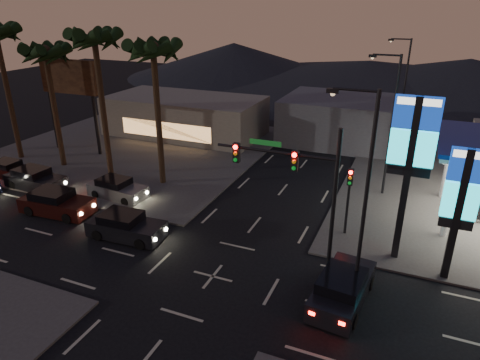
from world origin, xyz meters
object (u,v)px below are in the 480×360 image
at_px(car_lane_a_front, 125,226).
at_px(car_lane_b_mid, 35,179).
at_px(car_lane_a_mid, 56,203).
at_px(car_lane_b_front, 117,189).
at_px(car_lane_b_rear, 9,170).
at_px(suv_station, 342,289).
at_px(pylon_sign_short, 461,196).
at_px(pylon_sign_tall, 412,148).
at_px(traffic_signal_mast, 299,181).

distance_m(car_lane_a_front, car_lane_b_mid, 11.31).
height_order(car_lane_a_mid, car_lane_b_front, car_lane_a_mid).
height_order(car_lane_b_front, car_lane_b_rear, car_lane_b_front).
height_order(car_lane_b_front, suv_station, suv_station).
bearing_deg(pylon_sign_short, pylon_sign_tall, 158.20).
height_order(car_lane_a_mid, suv_station, suv_station).
relative_size(traffic_signal_mast, car_lane_a_mid, 1.58).
height_order(car_lane_a_mid, car_lane_b_mid, car_lane_a_mid).
bearing_deg(car_lane_b_rear, car_lane_b_mid, -12.54).
xyz_separation_m(pylon_sign_tall, car_lane_a_mid, (-21.28, -3.08, -5.64)).
height_order(car_lane_a_front, car_lane_a_mid, car_lane_a_mid).
relative_size(pylon_sign_tall, pylon_sign_short, 1.29).
distance_m(pylon_sign_tall, suv_station, 7.77).
bearing_deg(car_lane_a_front, suv_station, -4.62).
distance_m(car_lane_b_mid, car_lane_b_rear, 3.83).
height_order(car_lane_b_front, car_lane_b_mid, car_lane_b_mid).
bearing_deg(pylon_sign_tall, car_lane_b_mid, -178.84).
relative_size(car_lane_a_front, car_lane_b_mid, 0.99).
bearing_deg(car_lane_b_rear, pylon_sign_tall, -0.59).
distance_m(pylon_sign_tall, car_lane_b_rear, 30.18).
bearing_deg(car_lane_b_rear, car_lane_a_front, -16.11).
bearing_deg(pylon_sign_tall, pylon_sign_short, -21.80).
relative_size(pylon_sign_tall, car_lane_b_mid, 1.84).
distance_m(car_lane_a_mid, suv_station, 19.37).
height_order(car_lane_a_front, car_lane_b_mid, car_lane_b_mid).
distance_m(pylon_sign_short, suv_station, 7.15).
relative_size(pylon_sign_short, suv_station, 1.39).
distance_m(traffic_signal_mast, car_lane_a_mid, 17.14).
xyz_separation_m(pylon_sign_tall, suv_station, (-2.01, -4.95, -5.64)).
bearing_deg(traffic_signal_mast, pylon_sign_short, 19.13).
xyz_separation_m(car_lane_a_front, car_lane_b_rear, (-14.53, 4.20, -0.08)).
bearing_deg(car_lane_b_rear, suv_station, -10.77).
xyz_separation_m(car_lane_a_mid, car_lane_b_mid, (-4.60, 2.56, -0.02)).
relative_size(car_lane_b_rear, suv_station, 0.84).
bearing_deg(pylon_sign_short, car_lane_b_rear, 177.67).
bearing_deg(car_lane_b_front, car_lane_a_front, -47.58).
bearing_deg(suv_station, car_lane_a_mid, 174.47).
distance_m(car_lane_a_front, suv_station, 13.12).
distance_m(car_lane_b_front, car_lane_b_mid, 6.83).
distance_m(traffic_signal_mast, car_lane_b_front, 15.63).
distance_m(pylon_sign_tall, car_lane_b_mid, 26.50).
distance_m(car_lane_a_front, car_lane_b_front, 6.00).
height_order(traffic_signal_mast, car_lane_a_mid, traffic_signal_mast).
bearing_deg(car_lane_b_front, car_lane_b_mid, -171.07).
xyz_separation_m(traffic_signal_mast, car_lane_a_mid, (-16.54, 0.43, -4.48)).
height_order(traffic_signal_mast, suv_station, traffic_signal_mast).
relative_size(car_lane_a_mid, car_lane_b_front, 1.12).
bearing_deg(suv_station, pylon_sign_short, 41.21).
bearing_deg(suv_station, car_lane_a_front, 175.38).
height_order(traffic_signal_mast, car_lane_b_front, traffic_signal_mast).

